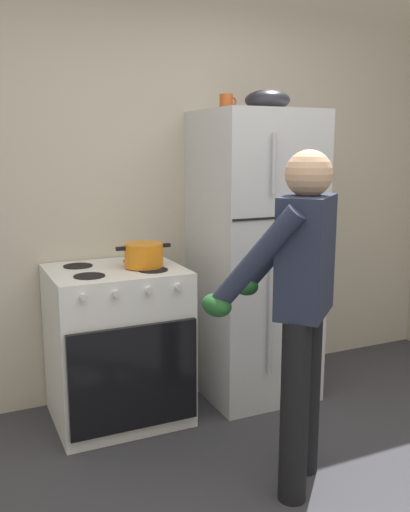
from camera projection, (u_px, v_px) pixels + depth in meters
kitchen_wall_back at (165, 187)px, 3.68m from camera, size 6.00×0.10×2.70m
refrigerator at (253, 257)px, 3.61m from camera, size 0.68×0.72×1.83m
stove_range at (118, 345)px, 3.32m from camera, size 0.76×0.67×0.93m
person_cook at (297, 293)px, 2.56m from camera, size 0.65×0.68×1.60m
red_pot at (144, 255)px, 3.24m from camera, size 0.32×0.22×0.14m
coffee_mug at (227, 102)px, 3.40m from camera, size 0.11×0.08×0.10m
mixing_bowl at (267, 100)px, 3.46m from camera, size 0.28×0.28×0.13m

